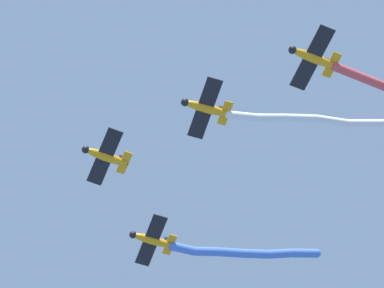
{
  "coord_description": "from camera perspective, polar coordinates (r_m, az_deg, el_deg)",
  "views": [
    {
      "loc": [
        -34.34,
        31.33,
        8.0
      ],
      "look_at": [
        -12.17,
        0.69,
        74.44
      ],
      "focal_mm": 82.85,
      "sensor_mm": 36.0,
      "label": 1
    }
  ],
  "objects": [
    {
      "name": "airplane_lead",
      "position": [
        77.45,
        -5.61,
        -0.8
      ],
      "size": [
        5.65,
        4.56,
        1.47
      ],
      "rotation": [
        0.0,
        0.0,
        1.02
      ],
      "color": "orange"
    },
    {
      "name": "smoke_trail_right_wing",
      "position": [
        83.9,
        3.41,
        -6.97
      ],
      "size": [
        10.88,
        10.14,
        2.02
      ],
      "color": "#4C75DB"
    },
    {
      "name": "airplane_right_wing",
      "position": [
        82.43,
        -2.62,
        -6.19
      ],
      "size": [
        5.53,
        4.66,
        1.47
      ],
      "rotation": [
        0.0,
        0.0,
        0.96
      ],
      "color": "orange"
    },
    {
      "name": "smoke_trail_left_wing",
      "position": [
        78.93,
        12.12,
        1.81
      ],
      "size": [
        22.2,
        16.82,
        5.11
      ],
      "color": "white"
    },
    {
      "name": "airplane_left_wing",
      "position": [
        74.79,
        0.86,
        2.34
      ],
      "size": [
        5.45,
        4.71,
        1.47
      ],
      "rotation": [
        0.0,
        0.0,
        0.93
      ],
      "color": "orange"
    },
    {
      "name": "airplane_slot",
      "position": [
        73.11,
        7.76,
        5.53
      ],
      "size": [
        5.64,
        4.56,
        1.47
      ],
      "rotation": [
        0.0,
        0.0,
        1.02
      ],
      "color": "orange"
    }
  ]
}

